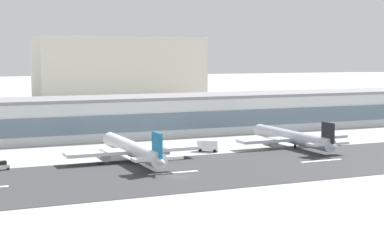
% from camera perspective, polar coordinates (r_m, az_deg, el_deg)
% --- Properties ---
extents(ground_plane, '(1400.00, 1400.00, 0.00)m').
position_cam_1_polar(ground_plane, '(132.40, -1.36, -4.95)').
color(ground_plane, '#A8A8A3').
extents(runway_strip, '(800.00, 40.05, 0.08)m').
position_cam_1_polar(runway_strip, '(136.50, -2.06, -4.58)').
color(runway_strip, '#38383A').
rests_on(runway_strip, ground_plane).
extents(runway_centreline_dash_4, '(12.00, 1.20, 0.01)m').
position_cam_1_polar(runway_centreline_dash_4, '(136.74, -1.78, -4.54)').
color(runway_centreline_dash_4, white).
rests_on(runway_centreline_dash_4, runway_strip).
extents(runway_centreline_dash_5, '(12.00, 1.20, 0.01)m').
position_cam_1_polar(runway_centreline_dash_5, '(155.64, 12.19, -3.33)').
color(runway_centreline_dash_5, white).
rests_on(runway_centreline_dash_5, runway_strip).
extents(terminal_building, '(213.22, 23.63, 13.16)m').
position_cam_1_polar(terminal_building, '(203.59, -3.50, 0.95)').
color(terminal_building, silver).
rests_on(terminal_building, ground_plane).
extents(distant_hotel_block, '(95.24, 37.54, 37.38)m').
position_cam_1_polar(distant_hotel_block, '(351.77, -6.89, 5.24)').
color(distant_hotel_block, beige).
rests_on(distant_hotel_block, ground_plane).
extents(airliner_blue_tail_gate_0, '(34.48, 44.88, 9.36)m').
position_cam_1_polar(airliner_blue_tail_gate_0, '(151.33, -5.53, -2.38)').
color(airliner_blue_tail_gate_0, silver).
rests_on(airliner_blue_tail_gate_0, ground_plane).
extents(airliner_black_tail_gate_1, '(34.90, 42.77, 8.93)m').
position_cam_1_polar(airliner_black_tail_gate_1, '(176.45, 9.73, -1.21)').
color(airliner_black_tail_gate_1, silver).
rests_on(airliner_black_tail_gate_1, ground_plane).
extents(service_baggage_tug_0, '(3.46, 2.43, 2.20)m').
position_cam_1_polar(service_baggage_tug_0, '(146.46, -17.60, -3.72)').
color(service_baggage_tug_0, white).
rests_on(service_baggage_tug_0, ground_plane).
extents(service_box_truck_1, '(6.14, 5.69, 3.25)m').
position_cam_1_polar(service_box_truck_1, '(167.01, 1.57, -1.92)').
color(service_box_truck_1, white).
rests_on(service_box_truck_1, ground_plane).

